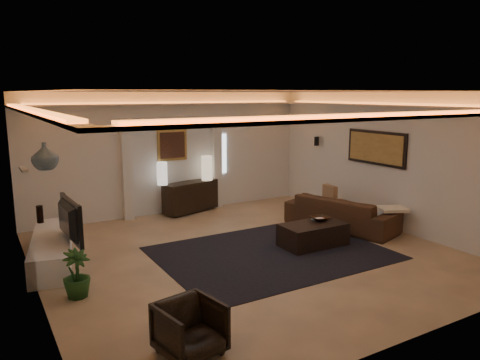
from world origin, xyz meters
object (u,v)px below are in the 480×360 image
sofa (341,213)px  armchair (190,329)px  console (191,196)px  coffee_table (313,235)px

sofa → armchair: bearing=102.7°
console → sofa: size_ratio=0.60×
coffee_table → armchair: (-3.56, -2.22, 0.10)m
sofa → armchair: size_ratio=3.53×
sofa → armchair: (-4.83, -2.83, -0.04)m
console → coffee_table: console is taller
armchair → console: bearing=55.3°
console → coffee_table: (0.96, -3.50, -0.20)m
sofa → console: bearing=20.1°
console → sofa: 3.65m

